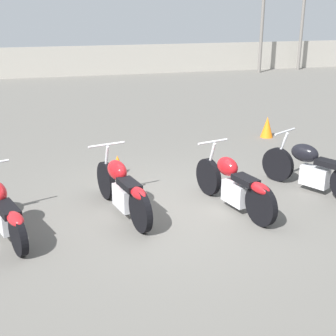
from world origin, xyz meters
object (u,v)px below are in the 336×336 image
at_px(motorcycle_slot_3, 313,168).
at_px(motorcycle_slot_0, 3,210).
at_px(motorcycle_slot_1, 123,189).
at_px(traffic_cone_far, 267,127).
at_px(motorcycle_slot_2, 235,185).
at_px(traffic_cone_near, 118,165).

bearing_deg(motorcycle_slot_3, motorcycle_slot_0, 155.28).
height_order(motorcycle_slot_1, motorcycle_slot_3, motorcycle_slot_1).
relative_size(motorcycle_slot_0, motorcycle_slot_3, 1.04).
distance_m(motorcycle_slot_3, traffic_cone_far, 3.68).
height_order(motorcycle_slot_0, motorcycle_slot_2, motorcycle_slot_2).
height_order(motorcycle_slot_3, traffic_cone_far, motorcycle_slot_3).
bearing_deg(motorcycle_slot_0, traffic_cone_far, 12.91).
relative_size(motorcycle_slot_2, traffic_cone_near, 5.14).
relative_size(motorcycle_slot_0, traffic_cone_far, 3.65).
height_order(motorcycle_slot_0, traffic_cone_near, motorcycle_slot_0).
bearing_deg(motorcycle_slot_1, motorcycle_slot_0, 175.69).
distance_m(motorcycle_slot_1, traffic_cone_near, 1.92).
height_order(motorcycle_slot_2, traffic_cone_near, motorcycle_slot_2).
distance_m(motorcycle_slot_0, traffic_cone_far, 7.37).
xyz_separation_m(motorcycle_slot_2, traffic_cone_far, (2.55, 3.96, -0.17)).
height_order(motorcycle_slot_1, motorcycle_slot_2, motorcycle_slot_1).
bearing_deg(motorcycle_slot_0, motorcycle_slot_3, -15.54).
xyz_separation_m(motorcycle_slot_1, motorcycle_slot_2, (1.83, -0.28, -0.01)).
xyz_separation_m(motorcycle_slot_2, traffic_cone_near, (-1.62, 2.18, -0.24)).
bearing_deg(motorcycle_slot_1, traffic_cone_near, 70.60).
bearing_deg(motorcycle_slot_2, traffic_cone_far, 42.60).
relative_size(motorcycle_slot_1, motorcycle_slot_3, 1.10).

